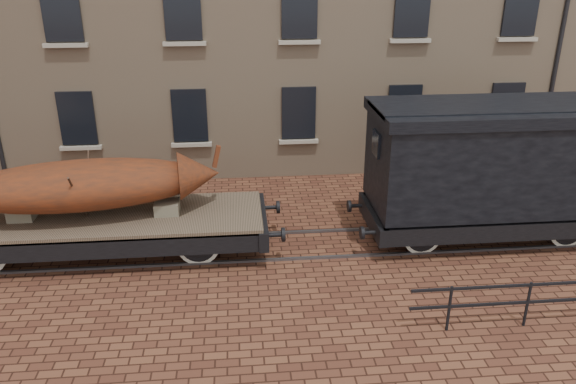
{
  "coord_description": "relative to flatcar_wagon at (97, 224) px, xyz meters",
  "views": [
    {
      "loc": [
        -1.02,
        -12.72,
        6.85
      ],
      "look_at": [
        0.23,
        0.5,
        1.3
      ],
      "focal_mm": 35.0,
      "sensor_mm": 36.0,
      "label": 1
    }
  ],
  "objects": [
    {
      "name": "ground",
      "position": [
        4.5,
        -0.0,
        -0.85
      ],
      "size": [
        90.0,
        90.0,
        0.0
      ],
      "primitive_type": "plane",
      "color": "#4C281C"
    },
    {
      "name": "goods_van",
      "position": [
        9.85,
        -0.0,
        1.41
      ],
      "size": [
        6.97,
        2.54,
        3.6
      ],
      "color": "black",
      "rests_on": "ground"
    },
    {
      "name": "flatcar_wagon",
      "position": [
        0.0,
        0.0,
        0.0
      ],
      "size": [
        9.07,
        2.46,
        1.37
      ],
      "color": "brown",
      "rests_on": "ground"
    },
    {
      "name": "iron_boat",
      "position": [
        -0.22,
        0.0,
        1.04
      ],
      "size": [
        6.6,
        2.5,
        1.58
      ],
      "color": "maroon",
      "rests_on": "flatcar_wagon"
    },
    {
      "name": "rail_track",
      "position": [
        4.5,
        -0.0,
        -0.82
      ],
      "size": [
        30.0,
        1.52,
        0.06
      ],
      "color": "#59595E",
      "rests_on": "ground"
    }
  ]
}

